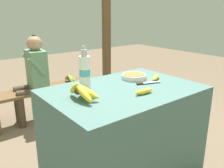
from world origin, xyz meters
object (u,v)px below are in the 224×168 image
knife (145,83)px  support_post_far (106,24)px  banana_bunch_ripe (82,90)px  loose_banana_front (144,91)px  serving_bowl (134,76)px  seated_vendor (33,74)px  banana_bunch_green (70,78)px  water_bottle (85,72)px  loose_banana_side (156,77)px  wooden_bench (42,93)px

knife → support_post_far: support_post_far is taller
banana_bunch_ripe → loose_banana_front: banana_bunch_ripe is taller
serving_bowl → seated_vendor: (-0.45, 1.32, -0.18)m
banana_bunch_green → water_bottle: bearing=-113.0°
loose_banana_side → seated_vendor: size_ratio=0.15×
wooden_bench → banana_bunch_green: (0.41, 0.00, 0.13)m
serving_bowl → support_post_far: size_ratio=0.10×
knife → wooden_bench: bearing=120.1°
water_bottle → seated_vendor: 1.32m
banana_bunch_ripe → loose_banana_front: size_ratio=1.85×
seated_vendor → loose_banana_front: bearing=104.5°
banana_bunch_green → support_post_far: bearing=20.6°
banana_bunch_ripe → serving_bowl: (0.64, 0.16, -0.04)m
serving_bowl → water_bottle: water_bottle is taller
loose_banana_front → loose_banana_side: same height
loose_banana_front → seated_vendor: 1.69m
wooden_bench → support_post_far: size_ratio=0.60×
water_bottle → knife: 0.52m
loose_banana_front → wooden_bench: bearing=94.3°
water_bottle → loose_banana_side: (0.63, -0.18, -0.12)m
banana_bunch_ripe → support_post_far: size_ratio=0.13×
banana_bunch_green → support_post_far: support_post_far is taller
support_post_far → knife: bearing=-117.9°
serving_bowl → loose_banana_front: 0.42m
water_bottle → knife: bearing=-25.7°
banana_bunch_ripe → water_bottle: (0.15, 0.20, 0.07)m
banana_bunch_ripe → knife: banana_bunch_ripe is taller
water_bottle → loose_banana_front: size_ratio=2.08×
seated_vendor → banana_bunch_green: 0.54m
support_post_far → seated_vendor: bearing=-165.6°
seated_vendor → loose_banana_side: bearing=118.6°
serving_bowl → banana_bunch_green: size_ratio=0.84×
loose_banana_front → seated_vendor: seated_vendor is taller
wooden_bench → banana_bunch_green: size_ratio=5.18×
serving_bowl → banana_bunch_green: bearing=87.4°
knife → seated_vendor: size_ratio=0.20×
banana_bunch_ripe → seated_vendor: size_ratio=0.28×
banana_bunch_green → serving_bowl: bearing=-92.6°
banana_bunch_ripe → knife: 0.61m
loose_banana_side → wooden_bench: bearing=108.1°
loose_banana_front → wooden_bench: 1.76m
knife → banana_bunch_green: knife is taller
loose_banana_front → loose_banana_side: size_ratio=1.00×
serving_bowl → loose_banana_side: size_ratio=1.38×
support_post_far → serving_bowl: bearing=-119.4°
serving_bowl → water_bottle: bearing=175.6°
banana_bunch_ripe → support_post_far: support_post_far is taller
loose_banana_side → support_post_far: (0.81, 1.83, 0.37)m
loose_banana_front → banana_bunch_green: (0.29, 1.70, -0.32)m
serving_bowl → knife: size_ratio=1.05×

